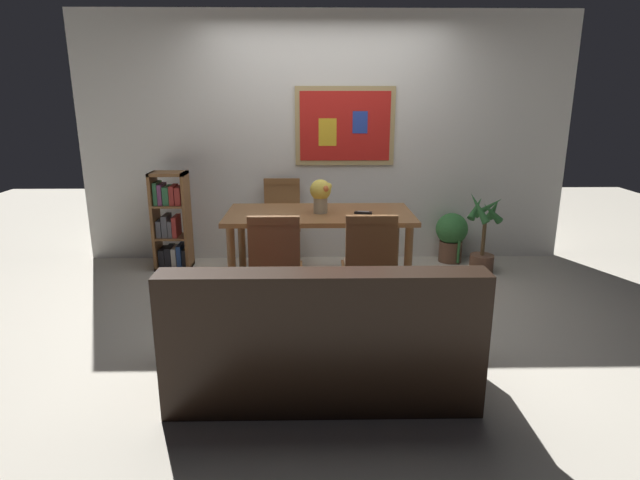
# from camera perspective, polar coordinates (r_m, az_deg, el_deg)

# --- Properties ---
(ground_plane) EXTENTS (12.00, 12.00, 0.00)m
(ground_plane) POSITION_cam_1_polar(r_m,az_deg,el_deg) (4.49, 1.07, -7.34)
(ground_plane) COLOR beige
(wall_back_with_painting) EXTENTS (5.20, 0.14, 2.60)m
(wall_back_with_painting) POSITION_cam_1_polar(r_m,az_deg,el_deg) (5.64, 0.62, 11.01)
(wall_back_with_painting) COLOR silver
(wall_back_with_painting) RESTS_ON ground_plane
(dining_table) EXTENTS (1.67, 0.84, 0.74)m
(dining_table) POSITION_cam_1_polar(r_m,az_deg,el_deg) (4.68, -0.07, 1.95)
(dining_table) COLOR brown
(dining_table) RESTS_ON ground_plane
(dining_chair_near_left) EXTENTS (0.40, 0.41, 0.91)m
(dining_chair_near_left) POSITION_cam_1_polar(r_m,az_deg,el_deg) (3.95, -4.94, -2.33)
(dining_chair_near_left) COLOR brown
(dining_chair_near_left) RESTS_ON ground_plane
(dining_chair_near_right) EXTENTS (0.40, 0.41, 0.91)m
(dining_chair_near_right) POSITION_cam_1_polar(r_m,az_deg,el_deg) (3.98, 5.44, -2.21)
(dining_chair_near_right) COLOR brown
(dining_chair_near_right) RESTS_ON ground_plane
(dining_chair_far_left) EXTENTS (0.40, 0.41, 0.91)m
(dining_chair_far_left) POSITION_cam_1_polar(r_m,az_deg,el_deg) (5.49, -4.22, 2.76)
(dining_chair_far_left) COLOR brown
(dining_chair_far_left) RESTS_ON ground_plane
(leather_couch) EXTENTS (1.80, 0.84, 0.84)m
(leather_couch) POSITION_cam_1_polar(r_m,az_deg,el_deg) (3.21, 0.10, -11.03)
(leather_couch) COLOR black
(leather_couch) RESTS_ON ground_plane
(bookshelf) EXTENTS (0.36, 0.28, 1.01)m
(bookshelf) POSITION_cam_1_polar(r_m,az_deg,el_deg) (5.57, -16.07, 1.71)
(bookshelf) COLOR brown
(bookshelf) RESTS_ON ground_plane
(potted_ivy) EXTENTS (0.34, 0.34, 0.54)m
(potted_ivy) POSITION_cam_1_polar(r_m,az_deg,el_deg) (5.79, 14.28, 0.55)
(potted_ivy) COLOR brown
(potted_ivy) RESTS_ON ground_plane
(potted_palm) EXTENTS (0.43, 0.44, 0.85)m
(potted_palm) POSITION_cam_1_polar(r_m,az_deg,el_deg) (5.50, 17.53, 0.04)
(potted_palm) COLOR brown
(potted_palm) RESTS_ON ground_plane
(flower_vase) EXTENTS (0.20, 0.19, 0.30)m
(flower_vase) POSITION_cam_1_polar(r_m,az_deg,el_deg) (4.62, 0.07, 5.17)
(flower_vase) COLOR tan
(flower_vase) RESTS_ON dining_table
(tv_remote) EXTENTS (0.16, 0.07, 0.02)m
(tv_remote) POSITION_cam_1_polar(r_m,az_deg,el_deg) (4.62, 4.79, 3.02)
(tv_remote) COLOR black
(tv_remote) RESTS_ON dining_table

